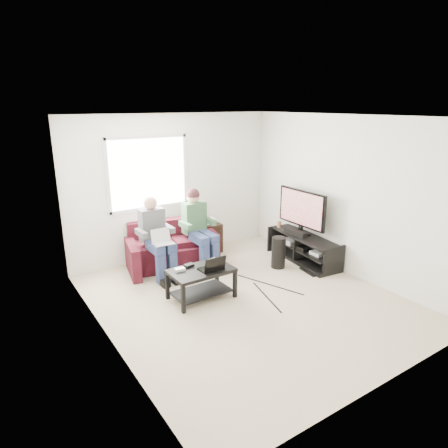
# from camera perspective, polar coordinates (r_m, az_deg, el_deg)

# --- Properties ---
(floor) EXTENTS (4.50, 4.50, 0.00)m
(floor) POSITION_cam_1_polar(r_m,az_deg,el_deg) (5.97, 3.21, -10.73)
(floor) COLOR beige
(floor) RESTS_ON ground
(ceiling) EXTENTS (4.50, 4.50, 0.00)m
(ceiling) POSITION_cam_1_polar(r_m,az_deg,el_deg) (5.29, 3.68, 15.08)
(ceiling) COLOR white
(ceiling) RESTS_ON wall_back
(wall_back) EXTENTS (4.50, 0.00, 4.50)m
(wall_back) POSITION_cam_1_polar(r_m,az_deg,el_deg) (7.36, -7.11, 5.31)
(wall_back) COLOR white
(wall_back) RESTS_ON floor
(wall_front) EXTENTS (4.50, 0.00, 4.50)m
(wall_front) POSITION_cam_1_polar(r_m,az_deg,el_deg) (4.02, 23.04, -5.94)
(wall_front) COLOR white
(wall_front) RESTS_ON floor
(wall_left) EXTENTS (0.00, 4.50, 4.50)m
(wall_left) POSITION_cam_1_polar(r_m,az_deg,el_deg) (4.63, -16.88, -2.33)
(wall_left) COLOR white
(wall_left) RESTS_ON floor
(wall_right) EXTENTS (0.00, 4.50, 4.50)m
(wall_right) POSITION_cam_1_polar(r_m,az_deg,el_deg) (6.84, 17.03, 3.79)
(wall_right) COLOR white
(wall_right) RESTS_ON floor
(window) EXTENTS (1.48, 0.04, 1.28)m
(window) POSITION_cam_1_polar(r_m,az_deg,el_deg) (7.09, -10.78, 7.16)
(window) COLOR white
(window) RESTS_ON wall_back
(sofa) EXTENTS (1.80, 1.03, 0.77)m
(sofa) POSITION_cam_1_polar(r_m,az_deg,el_deg) (7.13, -7.45, -3.52)
(sofa) COLOR #451116
(sofa) RESTS_ON floor
(person_left) EXTENTS (0.40, 0.70, 1.31)m
(person_left) POSITION_cam_1_polar(r_m,az_deg,el_deg) (6.61, -9.68, -1.43)
(person_left) COLOR navy
(person_left) RESTS_ON sofa
(person_right) EXTENTS (0.40, 0.71, 1.36)m
(person_right) POSITION_cam_1_polar(r_m,az_deg,el_deg) (6.95, -3.74, 0.21)
(person_right) COLOR navy
(person_right) RESTS_ON sofa
(laptop_silver) EXTENTS (0.37, 0.30, 0.24)m
(laptop_silver) POSITION_cam_1_polar(r_m,az_deg,el_deg) (6.40, -8.72, -2.32)
(laptop_silver) COLOR silver
(laptop_silver) RESTS_ON person_left
(coffee_table) EXTENTS (0.92, 0.57, 0.46)m
(coffee_table) POSITION_cam_1_polar(r_m,az_deg,el_deg) (5.87, -3.29, -7.55)
(coffee_table) COLOR black
(coffee_table) RESTS_ON floor
(laptop_black) EXTENTS (0.35, 0.26, 0.24)m
(laptop_black) POSITION_cam_1_polar(r_m,az_deg,el_deg) (5.77, -1.89, -5.39)
(laptop_black) COLOR black
(laptop_black) RESTS_ON coffee_table
(controller_a) EXTENTS (0.15, 0.11, 0.04)m
(controller_a) POSITION_cam_1_polar(r_m,az_deg,el_deg) (5.79, -6.32, -6.47)
(controller_a) COLOR silver
(controller_a) RESTS_ON coffee_table
(controller_b) EXTENTS (0.15, 0.11, 0.04)m
(controller_b) POSITION_cam_1_polar(r_m,az_deg,el_deg) (5.92, -5.03, -5.91)
(controller_b) COLOR black
(controller_b) RESTS_ON coffee_table
(controller_c) EXTENTS (0.15, 0.11, 0.04)m
(controller_c) POSITION_cam_1_polar(r_m,az_deg,el_deg) (6.07, -1.57, -5.22)
(controller_c) COLOR gray
(controller_c) RESTS_ON coffee_table
(tv_stand) EXTENTS (0.61, 1.52, 0.49)m
(tv_stand) POSITION_cam_1_polar(r_m,az_deg,el_deg) (7.38, 11.27, -3.61)
(tv_stand) COLOR black
(tv_stand) RESTS_ON floor
(tv) EXTENTS (0.12, 1.10, 0.81)m
(tv) POSITION_cam_1_polar(r_m,az_deg,el_deg) (7.23, 11.03, 2.05)
(tv) COLOR black
(tv) RESTS_ON tv_stand
(soundbar) EXTENTS (0.12, 0.50, 0.10)m
(soundbar) POSITION_cam_1_polar(r_m,az_deg,el_deg) (7.26, 10.18, -1.20)
(soundbar) COLOR black
(soundbar) RESTS_ON tv_stand
(drink_cup) EXTENTS (0.08, 0.08, 0.12)m
(drink_cup) POSITION_cam_1_polar(r_m,az_deg,el_deg) (7.67, 7.87, -0.02)
(drink_cup) COLOR #975E41
(drink_cup) RESTS_ON tv_stand
(console_white) EXTENTS (0.30, 0.22, 0.06)m
(console_white) POSITION_cam_1_polar(r_m,az_deg,el_deg) (7.10, 13.55, -4.00)
(console_white) COLOR silver
(console_white) RESTS_ON tv_stand
(console_grey) EXTENTS (0.34, 0.26, 0.08)m
(console_grey) POSITION_cam_1_polar(r_m,az_deg,el_deg) (7.55, 9.72, -2.39)
(console_grey) COLOR gray
(console_grey) RESTS_ON tv_stand
(console_black) EXTENTS (0.38, 0.30, 0.07)m
(console_black) POSITION_cam_1_polar(r_m,az_deg,el_deg) (7.32, 11.57, -3.17)
(console_black) COLOR black
(console_black) RESTS_ON tv_stand
(subwoofer) EXTENTS (0.24, 0.24, 0.55)m
(subwoofer) POSITION_cam_1_polar(r_m,az_deg,el_deg) (7.01, 7.79, -4.05)
(subwoofer) COLOR black
(subwoofer) RESTS_ON floor
(keyboard_floor) EXTENTS (0.19, 0.41, 0.02)m
(keyboard_floor) POSITION_cam_1_polar(r_m,az_deg,el_deg) (6.99, 12.05, -6.68)
(keyboard_floor) COLOR black
(keyboard_floor) RESTS_ON floor
(end_table) EXTENTS (0.38, 0.38, 0.67)m
(end_table) POSITION_cam_1_polar(r_m,az_deg,el_deg) (7.67, -2.10, -1.84)
(end_table) COLOR black
(end_table) RESTS_ON floor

